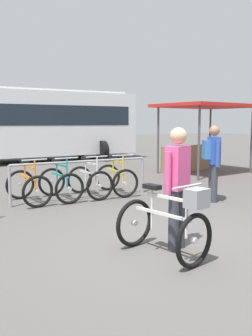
% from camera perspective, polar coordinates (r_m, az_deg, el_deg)
% --- Properties ---
extents(ground_plane, '(80.00, 80.00, 0.00)m').
position_cam_1_polar(ground_plane, '(5.29, 6.78, -11.71)').
color(ground_plane, '#514F4C').
extents(bike_rack_rail, '(3.21, 0.14, 0.88)m').
position_cam_1_polar(bike_rack_rail, '(8.13, -6.85, -0.27)').
color(bike_rack_rail, '#99999E').
rests_on(bike_rack_rail, ground).
extents(racked_bike_orange, '(0.74, 1.15, 0.97)m').
position_cam_1_polar(racked_bike_orange, '(7.98, -14.99, -2.76)').
color(racked_bike_orange, black).
rests_on(racked_bike_orange, ground).
extents(racked_bike_teal, '(0.69, 1.11, 0.97)m').
position_cam_1_polar(racked_bike_teal, '(8.18, -10.24, -2.39)').
color(racked_bike_teal, black).
rests_on(racked_bike_teal, ground).
extents(racked_bike_white, '(0.69, 1.10, 0.97)m').
position_cam_1_polar(racked_bike_white, '(8.43, -5.75, -2.03)').
color(racked_bike_white, black).
rests_on(racked_bike_white, ground).
extents(racked_bike_yellow, '(0.76, 1.14, 0.97)m').
position_cam_1_polar(racked_bike_yellow, '(8.73, -1.55, -1.68)').
color(racked_bike_yellow, black).
rests_on(racked_bike_yellow, ground).
extents(featured_bicycle, '(0.85, 1.24, 0.97)m').
position_cam_1_polar(featured_bicycle, '(4.65, 6.48, -8.64)').
color(featured_bicycle, black).
rests_on(featured_bicycle, ground).
extents(person_with_featured_bike, '(0.50, 0.31, 1.64)m').
position_cam_1_polar(person_with_featured_bike, '(4.89, 8.04, -2.31)').
color(person_with_featured_bike, '#383842').
rests_on(person_with_featured_bike, ground).
extents(pedestrian_with_backpack, '(0.43, 0.48, 1.64)m').
position_cam_1_polar(pedestrian_with_backpack, '(8.03, 13.40, 1.46)').
color(pedestrian_with_backpack, '#383842').
rests_on(pedestrian_with_backpack, ground).
extents(bus_distant, '(10.04, 3.51, 3.08)m').
position_cam_1_polar(bus_distant, '(16.28, -16.14, 6.98)').
color(bus_distant, silver).
rests_on(bus_distant, ground).
extents(market_stall, '(3.31, 2.60, 2.30)m').
position_cam_1_polar(market_stall, '(12.74, 11.12, 5.60)').
color(market_stall, '#4C4C51').
rests_on(market_stall, ground).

